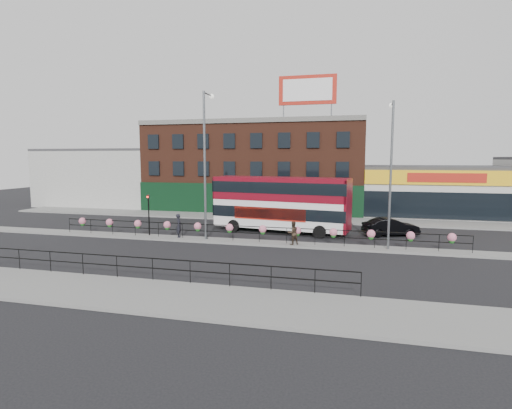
% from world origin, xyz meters
% --- Properties ---
extents(ground, '(120.00, 120.00, 0.00)m').
position_xyz_m(ground, '(0.00, 0.00, 0.00)').
color(ground, black).
rests_on(ground, ground).
extents(south_pavement, '(60.00, 4.00, 0.15)m').
position_xyz_m(south_pavement, '(0.00, -12.00, 0.07)').
color(south_pavement, gray).
rests_on(south_pavement, ground).
extents(north_pavement, '(60.00, 4.00, 0.15)m').
position_xyz_m(north_pavement, '(0.00, 12.00, 0.07)').
color(north_pavement, gray).
rests_on(north_pavement, ground).
extents(median, '(60.00, 1.60, 0.15)m').
position_xyz_m(median, '(0.00, 0.00, 0.07)').
color(median, gray).
rests_on(median, ground).
extents(yellow_line_inner, '(60.00, 0.10, 0.01)m').
position_xyz_m(yellow_line_inner, '(0.00, -9.70, 0.01)').
color(yellow_line_inner, gold).
rests_on(yellow_line_inner, ground).
extents(yellow_line_outer, '(60.00, 0.10, 0.01)m').
position_xyz_m(yellow_line_outer, '(0.00, -9.88, 0.01)').
color(yellow_line_outer, gold).
rests_on(yellow_line_outer, ground).
extents(brick_building, '(25.00, 12.21, 10.30)m').
position_xyz_m(brick_building, '(-4.00, 19.96, 5.13)').
color(brick_building, brown).
rests_on(brick_building, ground).
extents(supermarket, '(15.00, 12.25, 5.30)m').
position_xyz_m(supermarket, '(16.00, 19.90, 2.65)').
color(supermarket, silver).
rests_on(supermarket, ground).
extents(warehouse_west, '(15.50, 12.00, 7.30)m').
position_xyz_m(warehouse_west, '(-24.25, 20.00, 3.65)').
color(warehouse_west, '#B2B2AD').
rests_on(warehouse_west, ground).
extents(billboard, '(6.00, 0.29, 4.40)m').
position_xyz_m(billboard, '(2.50, 14.99, 13.18)').
color(billboard, red).
rests_on(billboard, brick_building).
extents(median_railing, '(30.04, 0.56, 1.23)m').
position_xyz_m(median_railing, '(-0.00, 0.00, 1.05)').
color(median_railing, black).
rests_on(median_railing, median).
extents(south_railing, '(20.04, 0.05, 1.12)m').
position_xyz_m(south_railing, '(-2.00, -10.10, 0.96)').
color(south_railing, black).
rests_on(south_railing, south_pavement).
extents(double_decker_bus, '(11.62, 4.36, 4.59)m').
position_xyz_m(double_decker_bus, '(1.66, 4.86, 2.82)').
color(double_decker_bus, white).
rests_on(double_decker_bus, ground).
extents(car, '(4.17, 5.25, 1.42)m').
position_xyz_m(car, '(10.44, 5.46, 0.71)').
color(car, black).
rests_on(car, ground).
extents(pedestrian_a, '(0.90, 0.80, 1.80)m').
position_xyz_m(pedestrian_a, '(-5.34, 0.13, 1.05)').
color(pedestrian_a, black).
rests_on(pedestrian_a, median).
extents(pedestrian_b, '(1.38, 1.37, 1.64)m').
position_xyz_m(pedestrian_b, '(3.48, -0.29, 0.97)').
color(pedestrian_b, '#35281D').
rests_on(pedestrian_b, median).
extents(lamp_column_west, '(0.39, 1.90, 10.85)m').
position_xyz_m(lamp_column_west, '(-3.13, 0.31, 6.58)').
color(lamp_column_west, slate).
rests_on(lamp_column_west, median).
extents(lamp_column_east, '(0.35, 1.70, 9.71)m').
position_xyz_m(lamp_column_east, '(9.85, 0.13, 5.90)').
color(lamp_column_east, slate).
rests_on(lamp_column_east, median).
extents(traffic_light_median, '(0.15, 0.28, 3.65)m').
position_xyz_m(traffic_light_median, '(-8.00, 0.39, 2.47)').
color(traffic_light_median, black).
rests_on(traffic_light_median, median).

